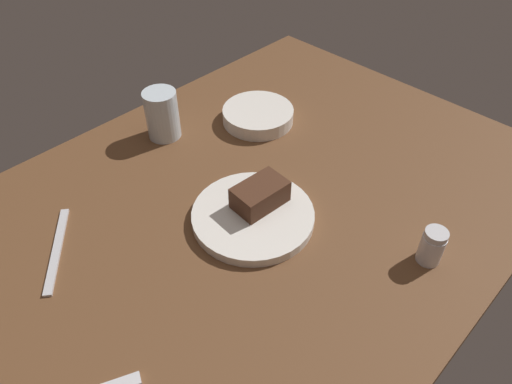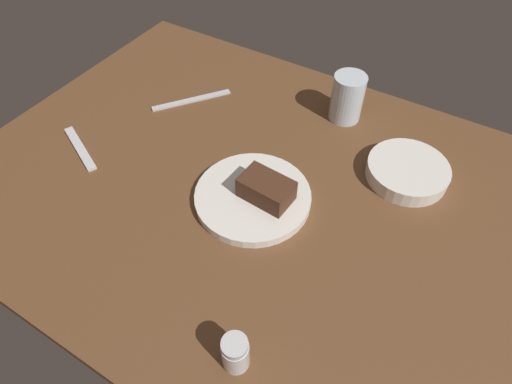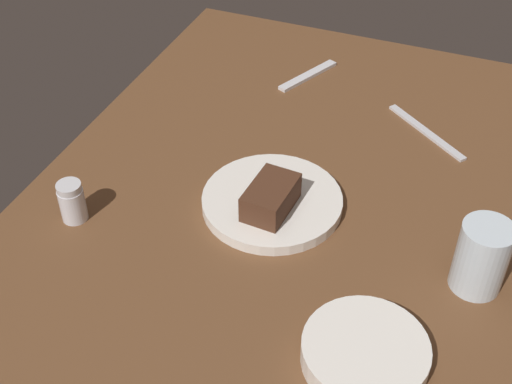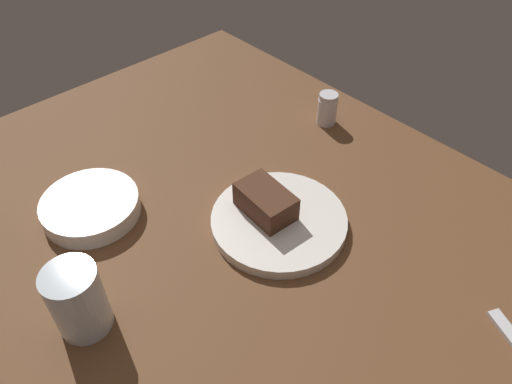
% 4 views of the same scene
% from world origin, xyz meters
% --- Properties ---
extents(dining_table, '(1.20, 0.84, 0.03)m').
position_xyz_m(dining_table, '(0.00, 0.00, 0.01)').
color(dining_table, brown).
rests_on(dining_table, ground).
extents(dessert_plate, '(0.22, 0.22, 0.02)m').
position_xyz_m(dessert_plate, '(-0.01, -0.03, 0.04)').
color(dessert_plate, white).
rests_on(dessert_plate, dining_table).
extents(chocolate_cake_slice, '(0.10, 0.07, 0.04)m').
position_xyz_m(chocolate_cake_slice, '(0.01, -0.03, 0.07)').
color(chocolate_cake_slice, '#472819').
rests_on(chocolate_cake_slice, dessert_plate).
extents(salt_shaker, '(0.04, 0.04, 0.07)m').
position_xyz_m(salt_shaker, '(0.13, -0.31, 0.06)').
color(salt_shaker, silver).
rests_on(salt_shaker, dining_table).
extents(water_glass, '(0.07, 0.07, 0.11)m').
position_xyz_m(water_glass, '(0.04, 0.29, 0.08)').
color(water_glass, silver).
rests_on(water_glass, dining_table).
extents(side_bowl, '(0.16, 0.16, 0.03)m').
position_xyz_m(side_bowl, '(0.22, 0.18, 0.05)').
color(side_bowl, white).
rests_on(side_bowl, dining_table).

